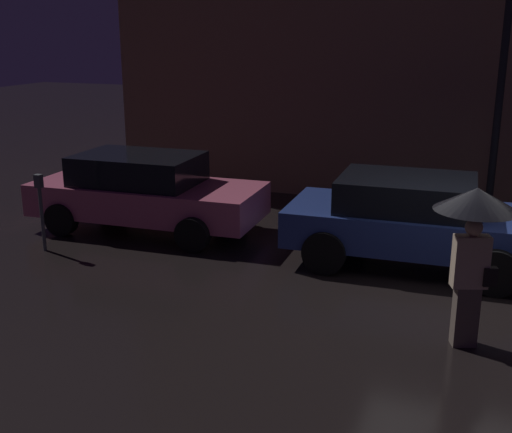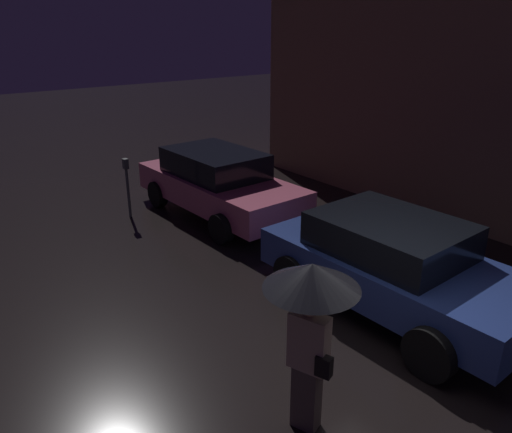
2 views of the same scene
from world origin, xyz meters
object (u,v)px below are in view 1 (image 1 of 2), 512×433
at_px(parked_car_pink, 145,191).
at_px(parking_meter, 41,204).
at_px(parked_car_blue, 413,219).
at_px(pedestrian_with_umbrella, 475,224).
at_px(street_lamp_near, 507,30).

distance_m(parked_car_pink, parking_meter, 1.97).
bearing_deg(parked_car_blue, parking_meter, -167.59).
height_order(pedestrian_with_umbrella, street_lamp_near, street_lamp_near).
height_order(parked_car_pink, pedestrian_with_umbrella, pedestrian_with_umbrella).
xyz_separation_m(pedestrian_with_umbrella, parking_meter, (-6.88, 1.12, -0.69)).
relative_size(parked_car_pink, parked_car_blue, 1.07).
bearing_deg(parking_meter, parked_car_pink, 58.28).
distance_m(parking_meter, street_lamp_near, 8.68).
bearing_deg(parked_car_pink, parked_car_blue, -3.87).
xyz_separation_m(parking_meter, street_lamp_near, (7.06, 4.21, 2.80)).
bearing_deg(pedestrian_with_umbrella, parking_meter, -28.68).
bearing_deg(parked_car_pink, parking_meter, -123.33).
relative_size(pedestrian_with_umbrella, parking_meter, 1.46).
bearing_deg(street_lamp_near, pedestrian_with_umbrella, -91.96).
height_order(pedestrian_with_umbrella, parking_meter, pedestrian_with_umbrella).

